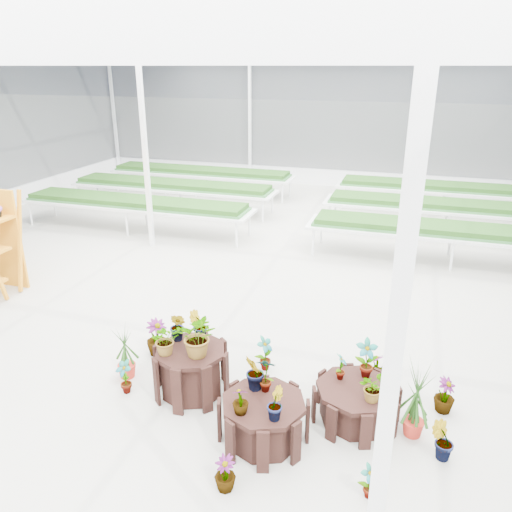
% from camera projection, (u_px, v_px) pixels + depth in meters
% --- Properties ---
extents(ground_plane, '(24.00, 24.00, 0.00)m').
position_uv_depth(ground_plane, '(198.00, 345.00, 8.02)').
color(ground_plane, gray).
rests_on(ground_plane, ground).
extents(greenhouse_shell, '(18.00, 24.00, 4.50)m').
position_uv_depth(greenhouse_shell, '(192.00, 210.00, 7.22)').
color(greenhouse_shell, white).
rests_on(greenhouse_shell, ground).
extents(steel_frame, '(18.00, 24.00, 4.50)m').
position_uv_depth(steel_frame, '(192.00, 210.00, 7.22)').
color(steel_frame, silver).
rests_on(steel_frame, ground).
extents(nursery_benches, '(16.00, 7.00, 0.84)m').
position_uv_depth(nursery_benches, '(299.00, 207.00, 14.28)').
color(nursery_benches, silver).
rests_on(nursery_benches, ground).
extents(plinth_tall, '(1.04, 1.04, 0.68)m').
position_uv_depth(plinth_tall, '(191.00, 371.00, 6.74)').
color(plinth_tall, black).
rests_on(plinth_tall, ground).
extents(plinth_mid, '(1.29, 1.29, 0.55)m').
position_uv_depth(plinth_mid, '(263.00, 421.00, 5.89)').
color(plinth_mid, black).
rests_on(plinth_mid, ground).
extents(plinth_low, '(1.35, 1.35, 0.48)m').
position_uv_depth(plinth_low, '(356.00, 404.00, 6.25)').
color(plinth_low, black).
rests_on(plinth_low, ground).
extents(nursery_plants, '(4.70, 2.81, 1.24)m').
position_uv_depth(nursery_plants, '(252.00, 363.00, 6.55)').
color(nursery_plants, '#1C3F13').
rests_on(nursery_plants, ground).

